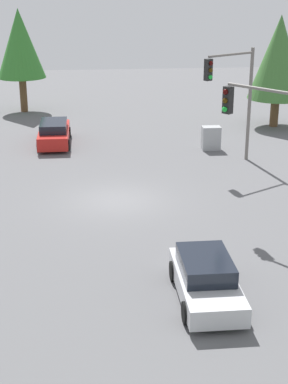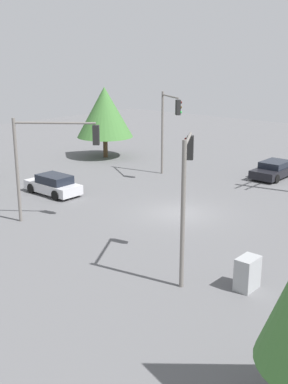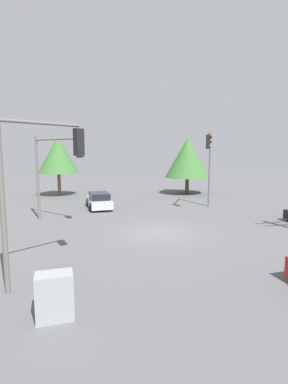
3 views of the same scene
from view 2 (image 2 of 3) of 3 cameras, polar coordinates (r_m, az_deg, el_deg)
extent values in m
plane|color=#5B5B5E|center=(28.46, 4.14, -2.52)|extent=(80.00, 80.00, 0.00)
cube|color=black|center=(37.64, 15.07, 2.35)|extent=(4.20, 1.90, 0.61)
cube|color=black|center=(37.71, 15.27, 3.20)|extent=(2.31, 1.67, 0.47)
cylinder|color=black|center=(36.16, 15.42, 1.51)|extent=(0.64, 0.22, 0.64)
cylinder|color=black|center=(36.93, 12.91, 1.99)|extent=(0.64, 0.22, 0.64)
cylinder|color=black|center=(39.20, 14.71, 2.68)|extent=(0.64, 0.22, 0.64)
cube|color=silver|center=(32.69, -10.75, 0.60)|extent=(1.72, 4.12, 0.62)
cube|color=black|center=(32.38, -10.58, 1.52)|extent=(1.51, 2.26, 0.54)
cylinder|color=black|center=(33.24, -13.21, 0.42)|extent=(0.22, 0.66, 0.66)
cylinder|color=black|center=(34.18, -11.02, 0.99)|extent=(0.22, 0.66, 0.66)
cylinder|color=black|center=(31.28, -10.43, -0.39)|extent=(0.22, 0.66, 0.66)
cylinder|color=black|center=(32.28, -8.19, 0.23)|extent=(0.22, 0.66, 0.66)
cylinder|color=slate|center=(37.22, 2.19, 6.97)|extent=(0.18, 0.18, 6.34)
cylinder|color=slate|center=(35.36, 3.12, 11.25)|extent=(1.81, 2.78, 0.12)
cube|color=black|center=(33.93, 4.05, 9.97)|extent=(0.42, 0.44, 1.05)
sphere|color=#360503|center=(33.96, 4.34, 10.54)|extent=(0.22, 0.22, 0.22)
sphere|color=#392605|center=(33.99, 4.33, 9.97)|extent=(0.22, 0.22, 0.22)
sphere|color=green|center=(34.03, 4.32, 9.41)|extent=(0.22, 0.22, 0.22)
cylinder|color=slate|center=(27.17, -14.80, 2.42)|extent=(0.18, 0.18, 5.78)
cylinder|color=slate|center=(26.09, -10.57, 8.05)|extent=(2.76, 3.57, 0.12)
cube|color=black|center=(25.75, -5.71, 6.73)|extent=(0.43, 0.44, 1.05)
sphere|color=#360503|center=(25.86, -5.67, 7.52)|extent=(0.22, 0.22, 0.22)
sphere|color=#392605|center=(25.92, -5.65, 6.79)|extent=(0.22, 0.22, 0.22)
sphere|color=green|center=(25.97, -5.63, 6.06)|extent=(0.22, 0.22, 0.22)
cylinder|color=slate|center=(18.71, 4.63, -2.90)|extent=(0.18, 0.18, 5.99)
cylinder|color=slate|center=(19.51, 5.21, 6.22)|extent=(2.68, 1.69, 0.12)
cube|color=black|center=(21.12, 5.50, 5.25)|extent=(0.44, 0.42, 1.05)
sphere|color=#360503|center=(21.07, 5.05, 6.16)|extent=(0.22, 0.22, 0.22)
sphere|color=#392605|center=(21.13, 5.03, 5.26)|extent=(0.22, 0.22, 0.22)
sphere|color=green|center=(21.20, 5.01, 4.37)|extent=(0.22, 0.22, 0.22)
cube|color=#9EA0A3|center=(19.77, 12.15, -9.40)|extent=(1.05, 0.68, 1.35)
cylinder|color=#4C3823|center=(43.79, -4.59, 5.35)|extent=(0.41, 0.41, 1.86)
cone|color=#3D7033|center=(43.32, -4.69, 9.43)|extent=(5.00, 5.00, 4.42)
camera|label=1|loc=(46.56, -20.54, 15.48)|focal=55.00mm
camera|label=3|loc=(16.62, 39.65, -2.74)|focal=28.00mm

